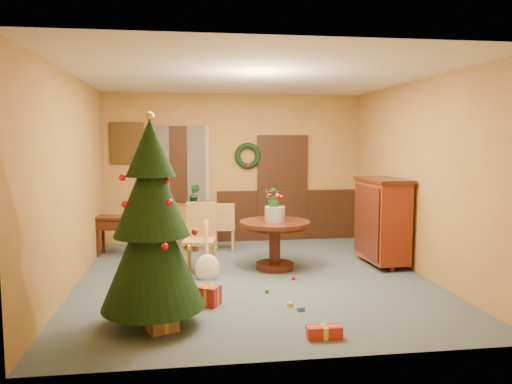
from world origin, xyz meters
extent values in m
plane|color=#384952|center=(0.00, 0.00, 0.00)|extent=(5.50, 5.50, 0.00)
plane|color=silver|center=(0.00, 0.00, 2.90)|extent=(5.50, 5.50, 0.00)
plane|color=olive|center=(0.00, 2.75, 1.45)|extent=(5.00, 0.00, 5.00)
plane|color=olive|center=(0.00, -2.75, 1.45)|extent=(5.00, 0.00, 5.00)
plane|color=olive|center=(-2.50, 0.00, 1.45)|extent=(0.00, 5.50, 5.50)
plane|color=olive|center=(2.50, 0.00, 1.45)|extent=(0.00, 5.50, 5.50)
cube|color=black|center=(1.05, 2.71, 0.50)|extent=(2.80, 0.06, 1.00)
cube|color=black|center=(0.95, 2.70, 1.05)|extent=(1.00, 0.08, 2.10)
cube|color=white|center=(0.95, 2.73, 1.00)|extent=(0.80, 0.03, 1.90)
cube|color=black|center=(-1.10, 2.70, 1.55)|extent=(1.05, 0.08, 1.45)
cube|color=white|center=(-1.10, 2.73, 1.55)|extent=(0.88, 0.03, 1.25)
cube|color=white|center=(-1.48, 2.65, 1.55)|extent=(0.42, 0.02, 1.45)
cube|color=white|center=(-0.72, 2.65, 1.55)|extent=(0.42, 0.02, 1.45)
torus|color=black|center=(0.25, 2.67, 1.70)|extent=(0.51, 0.11, 0.51)
cube|color=#4C3819|center=(-2.05, 2.71, 1.95)|extent=(0.62, 0.05, 0.78)
cube|color=gray|center=(-2.05, 2.74, 1.95)|extent=(0.48, 0.02, 0.62)
cylinder|color=black|center=(0.39, 0.47, 0.72)|extent=(1.10, 1.10, 0.06)
cylinder|color=black|center=(0.39, 0.47, 0.67)|extent=(0.98, 0.98, 0.04)
cylinder|color=black|center=(0.39, 0.47, 0.37)|extent=(0.18, 0.18, 0.61)
cylinder|color=black|center=(0.39, 0.47, 0.05)|extent=(0.59, 0.59, 0.10)
cylinder|color=slate|center=(0.39, 0.47, 0.87)|extent=(0.32, 0.32, 0.23)
imported|color=#1E4C23|center=(0.39, 0.47, 1.17)|extent=(0.33, 0.29, 0.37)
cube|color=#A47A41|center=(-0.77, 0.37, 0.49)|extent=(0.54, 0.54, 0.05)
cube|color=#A47A41|center=(-0.74, 0.58, 0.79)|extent=(0.46, 0.13, 0.55)
cube|color=#A47A41|center=(-0.56, 0.52, 0.24)|extent=(0.06, 0.06, 0.47)
cube|color=#A47A41|center=(-0.92, 0.59, 0.24)|extent=(0.06, 0.06, 0.47)
cube|color=#A47A41|center=(-0.63, 0.16, 0.24)|extent=(0.06, 0.06, 0.47)
cube|color=#A47A41|center=(-0.99, 0.22, 0.24)|extent=(0.06, 0.06, 0.47)
cube|color=#A47A41|center=(-0.27, 1.92, 0.41)|extent=(0.43, 0.43, 0.05)
cube|color=#A47A41|center=(-0.30, 1.75, 0.66)|extent=(0.38, 0.09, 0.45)
cube|color=#A47A41|center=(-0.45, 1.79, 0.20)|extent=(0.05, 0.05, 0.39)
cube|color=#A47A41|center=(-0.14, 1.75, 0.20)|extent=(0.05, 0.05, 0.39)
cube|color=#A47A41|center=(-0.41, 2.10, 0.20)|extent=(0.05, 0.05, 0.39)
cube|color=#A47A41|center=(-0.10, 2.06, 0.20)|extent=(0.05, 0.05, 0.39)
cylinder|color=black|center=(-0.81, 1.90, 0.41)|extent=(0.10, 0.10, 0.83)
cylinder|color=black|center=(-0.81, 1.90, 0.84)|extent=(0.33, 0.33, 0.03)
imported|color=#19471E|center=(-0.81, 1.90, 1.04)|extent=(0.26, 0.24, 0.37)
cylinder|color=#382111|center=(-1.33, -1.67, 0.12)|extent=(0.14, 0.14, 0.24)
cone|color=black|center=(-1.33, -1.67, 0.86)|extent=(1.12, 1.12, 1.32)
cone|color=black|center=(-1.33, -1.67, 1.47)|extent=(0.81, 0.81, 0.96)
cone|color=black|center=(-1.33, -1.67, 1.93)|extent=(0.53, 0.53, 0.61)
sphere|color=gold|center=(-1.33, -1.67, 2.25)|extent=(0.10, 0.10, 0.10)
cube|color=black|center=(-2.13, 1.75, 0.67)|extent=(0.84, 0.55, 0.05)
cube|color=black|center=(-2.13, 1.75, 0.55)|extent=(0.79, 0.50, 0.16)
cube|color=black|center=(-2.46, 1.75, 0.32)|extent=(0.11, 0.28, 0.64)
cube|color=black|center=(-1.81, 1.75, 0.32)|extent=(0.11, 0.28, 0.64)
cube|color=#531109|center=(2.15, 0.50, 0.72)|extent=(0.57, 1.05, 1.28)
cube|color=black|center=(2.15, 0.50, 1.37)|extent=(0.63, 1.12, 0.05)
cylinder|color=black|center=(2.15, 0.07, 0.05)|extent=(0.07, 0.07, 0.09)
cylinder|color=black|center=(2.15, 0.93, 0.05)|extent=(0.07, 0.07, 0.09)
cube|color=brown|center=(-1.23, -1.88, 0.08)|extent=(0.36, 0.32, 0.16)
cube|color=gold|center=(-1.23, -1.88, 0.08)|extent=(0.29, 0.16, 0.16)
cube|color=gold|center=(-1.23, -1.88, 0.08)|extent=(0.13, 0.22, 0.16)
cube|color=#A21F15|center=(-0.70, -1.10, 0.12)|extent=(0.32, 0.32, 0.24)
cube|color=gold|center=(-0.70, -1.10, 0.12)|extent=(0.23, 0.14, 0.24)
cube|color=gold|center=(-0.70, -1.10, 0.12)|extent=(0.14, 0.23, 0.24)
cube|color=brown|center=(-1.17, -0.34, 0.07)|extent=(0.30, 0.24, 0.14)
cube|color=gold|center=(-1.17, -0.34, 0.07)|extent=(0.27, 0.09, 0.15)
cube|color=gold|center=(-1.17, -0.34, 0.07)|extent=(0.08, 0.19, 0.15)
cube|color=#A21F15|center=(0.41, -2.29, 0.06)|extent=(0.36, 0.16, 0.13)
cube|color=gold|center=(0.41, -2.29, 0.06)|extent=(0.36, 0.03, 0.13)
cube|color=gold|center=(0.41, -2.29, 0.06)|extent=(0.05, 0.15, 0.13)
cube|color=blue|center=(0.36, -1.48, 0.03)|extent=(0.09, 0.08, 0.05)
sphere|color=#278724|center=(0.07, -0.73, 0.03)|extent=(0.06, 0.06, 0.06)
cube|color=gold|center=(0.26, -1.29, 0.03)|extent=(0.09, 0.09, 0.05)
sphere|color=red|center=(0.55, -0.17, 0.03)|extent=(0.06, 0.06, 0.06)
cube|color=gold|center=(0.54, -2.21, 0.03)|extent=(0.09, 0.08, 0.05)
camera|label=1|loc=(-0.97, -7.04, 2.01)|focal=35.00mm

